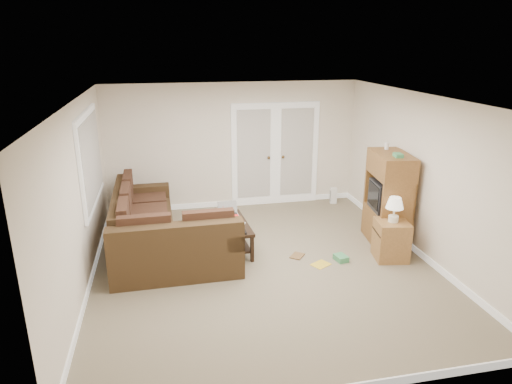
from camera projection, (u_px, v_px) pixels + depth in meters
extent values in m
plane|color=gray|center=(264.00, 266.00, 6.92)|extent=(5.50, 5.50, 0.00)
cube|color=white|center=(265.00, 99.00, 6.13)|extent=(5.00, 5.50, 0.02)
cube|color=white|center=(80.00, 199.00, 6.04)|extent=(0.02, 5.50, 2.50)
cube|color=white|center=(422.00, 177.00, 7.01)|extent=(0.02, 5.50, 2.50)
cube|color=white|center=(234.00, 146.00, 9.08)|extent=(5.00, 0.02, 2.50)
cube|color=white|center=(333.00, 281.00, 3.97)|extent=(5.00, 0.02, 2.50)
cube|color=white|center=(254.00, 156.00, 9.20)|extent=(0.90, 0.04, 2.13)
cube|color=white|center=(296.00, 154.00, 9.37)|extent=(0.90, 0.04, 2.13)
cube|color=silver|center=(254.00, 154.00, 9.16)|extent=(0.68, 0.02, 1.80)
cube|color=silver|center=(297.00, 152.00, 9.34)|extent=(0.68, 0.02, 1.80)
cube|color=white|center=(90.00, 159.00, 6.88)|extent=(0.04, 1.92, 1.42)
cube|color=silver|center=(92.00, 159.00, 6.89)|extent=(0.02, 1.74, 1.24)
cube|color=#402D18|center=(145.00, 229.00, 7.70)|extent=(0.97, 2.39, 0.43)
cube|color=#402D18|center=(122.00, 206.00, 7.49)|extent=(0.28, 2.38, 0.45)
cube|color=#402D18|center=(144.00, 191.00, 8.58)|extent=(0.94, 0.26, 0.23)
cube|color=#43281B|center=(149.00, 213.00, 7.63)|extent=(0.65, 2.29, 0.12)
cube|color=#402D18|center=(177.00, 257.00, 6.69)|extent=(1.88, 0.96, 0.43)
cube|color=#402D18|center=(176.00, 239.00, 6.24)|extent=(1.87, 0.28, 0.45)
cube|color=#402D18|center=(231.00, 232.00, 6.76)|extent=(0.26, 0.94, 0.23)
cube|color=#43281B|center=(175.00, 238.00, 6.68)|extent=(1.77, 0.65, 0.12)
cube|color=black|center=(230.00, 224.00, 6.72)|extent=(0.34, 0.83, 0.03)
cube|color=red|center=(228.00, 217.00, 6.92)|extent=(0.33, 0.13, 0.02)
cube|color=black|center=(229.00, 224.00, 7.34)|extent=(0.63, 1.16, 0.05)
cube|color=black|center=(230.00, 240.00, 7.42)|extent=(0.54, 1.08, 0.03)
cylinder|color=white|center=(223.00, 220.00, 7.23)|extent=(0.09, 0.09, 0.17)
cylinder|color=red|center=(223.00, 210.00, 7.18)|extent=(0.01, 0.01, 0.14)
cube|color=#334BA6|center=(235.00, 227.00, 7.03)|extent=(0.23, 0.14, 0.09)
cube|color=white|center=(231.00, 225.00, 7.23)|extent=(0.41, 0.64, 0.00)
cube|color=brown|center=(385.00, 226.00, 7.66)|extent=(0.65, 1.02, 0.58)
cube|color=brown|center=(391.00, 165.00, 7.33)|extent=(0.65, 1.02, 0.38)
cube|color=black|center=(387.00, 196.00, 7.49)|extent=(0.53, 0.63, 0.48)
cube|color=black|center=(373.00, 195.00, 7.47)|extent=(0.08, 0.50, 0.38)
cube|color=#42925A|center=(398.00, 155.00, 7.03)|extent=(0.14, 0.19, 0.06)
cylinder|color=white|center=(387.00, 146.00, 7.52)|extent=(0.07, 0.07, 0.12)
cube|color=#9E6D3A|center=(391.00, 240.00, 7.06)|extent=(0.55, 0.55, 0.62)
cylinder|color=white|center=(393.00, 219.00, 6.94)|extent=(0.15, 0.15, 0.10)
cylinder|color=white|center=(394.00, 212.00, 6.91)|extent=(0.03, 0.03, 0.13)
cone|color=beige|center=(395.00, 203.00, 6.86)|extent=(0.27, 0.27, 0.17)
cube|color=white|center=(333.00, 196.00, 9.54)|extent=(0.15, 0.13, 0.33)
cube|color=yellow|center=(321.00, 264.00, 6.95)|extent=(0.34, 0.32, 0.01)
cube|color=#42925A|center=(341.00, 258.00, 7.06)|extent=(0.20, 0.25, 0.09)
imported|color=brown|center=(292.00, 255.00, 7.25)|extent=(0.29, 0.30, 0.02)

